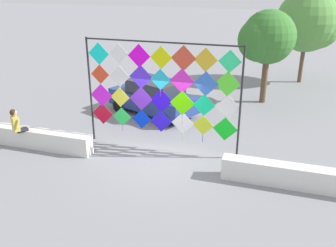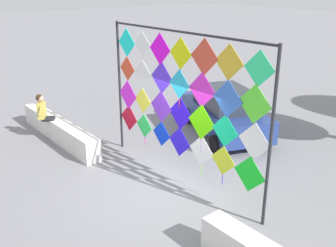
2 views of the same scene
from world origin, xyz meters
The scene contains 8 objects.
ground centered at (0.00, 0.00, 0.00)m, with size 120.00×120.00×0.00m, color gray.
plaza_ledge_left centered at (-4.58, -0.56, 0.34)m, with size 4.59×0.48×0.68m, color silver.
plaza_ledge_right centered at (4.58, -0.56, 0.34)m, with size 4.59×0.48×0.68m, color silver.
kite_display_rack centered at (-0.10, 0.76, 2.27)m, with size 5.45×0.12×3.83m.
seated_vendor centered at (-4.86, -0.83, 0.90)m, with size 0.69×0.74×1.53m.
parked_car centered at (-1.60, 4.02, 0.79)m, with size 4.36×3.14×1.55m.
tree_broadleaf centered at (2.86, 7.15, 3.11)m, with size 2.62×2.60×4.39m.
tree_palm_like centered at (4.89, 11.61, 3.38)m, with size 3.52×3.38×5.14m.
Camera 1 is at (3.73, -10.61, 5.81)m, focal length 39.43 mm.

